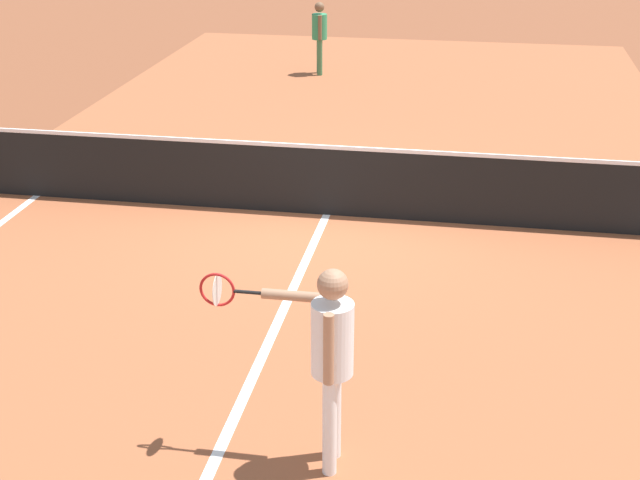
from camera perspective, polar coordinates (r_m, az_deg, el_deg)
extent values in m
plane|color=brown|center=(11.99, 0.42, 1.61)|extent=(60.00, 60.00, 0.00)
cube|color=#9E5433|center=(11.99, 0.42, 1.61)|extent=(10.62, 24.40, 0.00)
cube|color=white|center=(9.14, -2.93, -5.73)|extent=(0.10, 6.40, 0.01)
cube|color=black|center=(11.82, 0.43, 3.65)|extent=(10.45, 0.02, 0.91)
cube|color=white|center=(11.67, 0.44, 5.87)|extent=(10.45, 0.03, 0.05)
cylinder|color=white|center=(7.01, 0.61, -11.72)|extent=(0.11, 0.11, 0.83)
cylinder|color=white|center=(7.19, 0.90, -10.73)|extent=(0.11, 0.11, 0.83)
cylinder|color=white|center=(6.72, 0.79, -6.24)|extent=(0.32, 0.32, 0.58)
sphere|color=#A87A5B|center=(6.51, 0.81, -2.82)|extent=(0.23, 0.23, 0.23)
cylinder|color=#A87A5B|center=(6.57, 0.55, -6.90)|extent=(0.08, 0.08, 0.57)
cylinder|color=#A87A5B|center=(6.80, -1.34, -3.56)|extent=(0.57, 0.08, 0.08)
cylinder|color=black|center=(6.88, -4.56, -3.30)|extent=(0.22, 0.03, 0.03)
torus|color=red|center=(6.94, -6.49, -3.13)|extent=(0.28, 0.02, 0.28)
cylinder|color=silver|center=(6.94, -6.49, -3.13)|extent=(0.00, 0.25, 0.25)
cylinder|color=#3F7247|center=(19.83, -0.05, 11.54)|extent=(0.11, 0.11, 0.75)
cylinder|color=#3F7247|center=(19.62, -0.01, 11.41)|extent=(0.11, 0.11, 0.75)
cylinder|color=#338C59|center=(19.60, -0.03, 13.29)|extent=(0.32, 0.32, 0.52)
sphere|color=brown|center=(19.54, -0.03, 14.46)|extent=(0.21, 0.21, 0.21)
cylinder|color=brown|center=(19.77, -0.06, 13.40)|extent=(0.08, 0.08, 0.51)
cylinder|color=brown|center=(19.43, 0.00, 13.23)|extent=(0.08, 0.08, 0.51)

